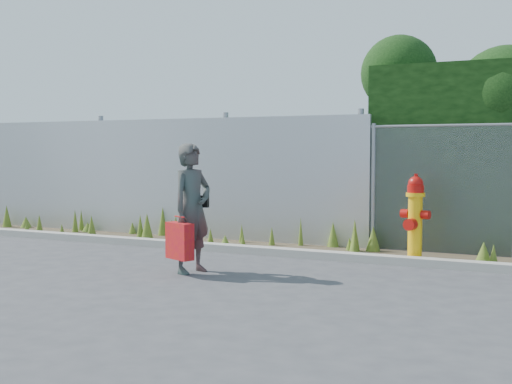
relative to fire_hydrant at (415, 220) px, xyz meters
name	(u,v)px	position (x,y,z in m)	size (l,w,h in m)	color
ground	(231,277)	(-1.90, -2.09, -0.62)	(80.00, 80.00, 0.00)	#3D3C3F
curb	(285,252)	(-1.90, -0.29, -0.56)	(16.00, 0.22, 0.12)	#9E998F
weed_strip	(270,239)	(-2.46, 0.43, -0.48)	(16.00, 1.31, 0.55)	#423626
corrugated_fence	(151,177)	(-5.15, 0.92, 0.48)	(8.50, 0.21, 2.30)	#B1B4B9
fire_hydrant	(415,220)	(0.00, 0.00, 0.00)	(0.43, 0.38, 1.28)	yellow
woman	(192,208)	(-2.52, -2.01, 0.23)	(0.62, 0.41, 1.71)	#0F6156
red_tote_bag	(180,241)	(-2.57, -2.25, -0.17)	(0.43, 0.16, 0.56)	#B30A24
black_shoulder_bag	(201,201)	(-2.52, -1.77, 0.31)	(0.21, 0.09, 0.16)	black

